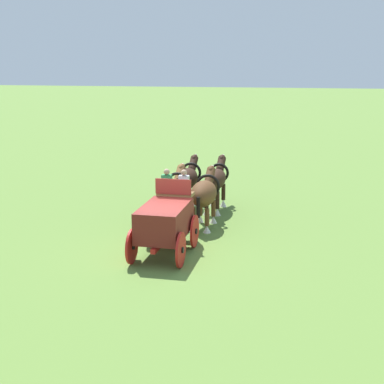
{
  "coord_description": "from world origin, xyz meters",
  "views": [
    {
      "loc": [
        -18.29,
        -4.36,
        6.62
      ],
      "look_at": [
        4.39,
        -0.13,
        1.2
      ],
      "focal_mm": 54.15,
      "sensor_mm": 36.0,
      "label": 1
    }
  ],
  "objects_px": {
    "show_wagon": "(166,220)",
    "draft_horse_rear_off": "(204,194)",
    "draft_horse_rear_near": "(172,192)",
    "draft_horse_lead_off": "(216,180)",
    "draft_horse_lead_near": "(187,179)"
  },
  "relations": [
    {
      "from": "draft_horse_rear_near",
      "to": "draft_horse_lead_near",
      "type": "distance_m",
      "value": 2.61
    },
    {
      "from": "draft_horse_rear_off",
      "to": "draft_horse_lead_off",
      "type": "bearing_deg",
      "value": -1.91
    },
    {
      "from": "show_wagon",
      "to": "draft_horse_lead_off",
      "type": "relative_size",
      "value": 1.71
    },
    {
      "from": "show_wagon",
      "to": "draft_horse_lead_off",
      "type": "distance_m",
      "value": 6.13
    },
    {
      "from": "draft_horse_rear_near",
      "to": "draft_horse_lead_off",
      "type": "xyz_separation_m",
      "value": [
        2.57,
        -1.39,
        0.0
      ]
    },
    {
      "from": "draft_horse_rear_off",
      "to": "draft_horse_lead_near",
      "type": "distance_m",
      "value": 2.92
    },
    {
      "from": "draft_horse_rear_off",
      "to": "draft_horse_rear_near",
      "type": "bearing_deg",
      "value": 87.95
    },
    {
      "from": "draft_horse_rear_near",
      "to": "draft_horse_rear_off",
      "type": "height_order",
      "value": "draft_horse_rear_near"
    },
    {
      "from": "show_wagon",
      "to": "draft_horse_rear_near",
      "type": "bearing_deg",
      "value": 8.69
    },
    {
      "from": "draft_horse_rear_near",
      "to": "draft_horse_lead_off",
      "type": "height_order",
      "value": "draft_horse_lead_off"
    },
    {
      "from": "show_wagon",
      "to": "draft_horse_rear_off",
      "type": "height_order",
      "value": "show_wagon"
    },
    {
      "from": "draft_horse_rear_near",
      "to": "draft_horse_lead_near",
      "type": "relative_size",
      "value": 1.0
    },
    {
      "from": "draft_horse_rear_near",
      "to": "draft_horse_rear_off",
      "type": "bearing_deg",
      "value": -92.05
    },
    {
      "from": "show_wagon",
      "to": "draft_horse_rear_near",
      "type": "xyz_separation_m",
      "value": [
        3.49,
        0.53,
        0.16
      ]
    },
    {
      "from": "show_wagon",
      "to": "draft_horse_lead_off",
      "type": "xyz_separation_m",
      "value": [
        6.07,
        -0.85,
        0.17
      ]
    }
  ]
}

